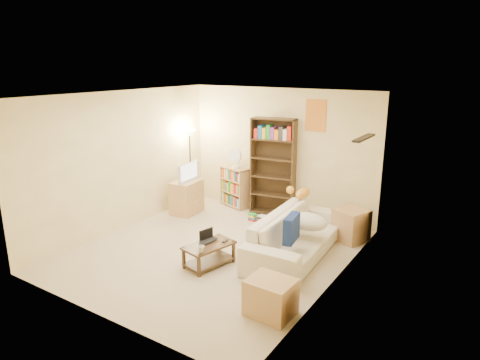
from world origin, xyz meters
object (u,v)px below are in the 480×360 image
(sofa, at_px, (297,235))
(television, at_px, (186,172))
(tv_stand, at_px, (187,197))
(desk_fan, at_px, (235,157))
(short_bookshelf, at_px, (234,187))
(coffee_table, at_px, (209,252))
(laptop, at_px, (211,242))
(tall_bookshelf, at_px, (273,165))
(tabby_cat, at_px, (301,193))
(end_cabinet, at_px, (271,297))
(side_table, at_px, (351,225))
(mug, at_px, (201,249))
(floor_lamp, at_px, (190,146))

(sofa, distance_m, television, 2.84)
(tv_stand, xyz_separation_m, desk_fan, (0.64, 0.83, 0.75))
(tv_stand, xyz_separation_m, short_bookshelf, (0.59, 0.87, 0.09))
(coffee_table, bearing_deg, laptop, 115.35)
(tall_bookshelf, bearing_deg, tabby_cat, -43.32)
(end_cabinet, bearing_deg, tabby_cat, 107.73)
(television, distance_m, end_cabinet, 3.98)
(tv_stand, bearing_deg, laptop, -46.19)
(short_bookshelf, bearing_deg, laptop, -47.18)
(tabby_cat, bearing_deg, sofa, -68.01)
(coffee_table, relative_size, laptop, 2.42)
(coffee_table, height_order, tall_bookshelf, tall_bookshelf)
(sofa, distance_m, side_table, 1.15)
(mug, height_order, tv_stand, tv_stand)
(tv_stand, height_order, short_bookshelf, short_bookshelf)
(floor_lamp, bearing_deg, short_bookshelf, 26.16)
(television, distance_m, side_table, 3.35)
(tabby_cat, distance_m, side_table, 1.02)
(tv_stand, relative_size, desk_fan, 1.55)
(sofa, distance_m, tv_stand, 2.79)
(tv_stand, xyz_separation_m, end_cabinet, (3.20, -2.28, -0.11))
(side_table, relative_size, end_cabinet, 1.01)
(laptop, distance_m, tall_bookshelf, 2.54)
(laptop, distance_m, mug, 0.36)
(mug, height_order, desk_fan, desk_fan)
(desk_fan, height_order, floor_lamp, floor_lamp)
(tabby_cat, bearing_deg, end_cabinet, -72.27)
(laptop, xyz_separation_m, side_table, (1.50, 2.00, -0.08))
(mug, bearing_deg, laptop, 103.77)
(laptop, relative_size, floor_lamp, 0.22)
(television, height_order, desk_fan, desk_fan)
(tabby_cat, xyz_separation_m, mug, (-0.52, -2.19, -0.37))
(tv_stand, bearing_deg, mug, -50.63)
(tv_stand, height_order, floor_lamp, floor_lamp)
(tv_stand, relative_size, floor_lamp, 0.41)
(television, height_order, short_bookshelf, television)
(desk_fan, relative_size, end_cabinet, 0.79)
(coffee_table, bearing_deg, end_cabinet, -11.05)
(mug, xyz_separation_m, tv_stand, (-1.86, 1.92, -0.05))
(coffee_table, bearing_deg, tabby_cat, 86.19)
(short_bookshelf, xyz_separation_m, end_cabinet, (2.61, -3.15, -0.20))
(coffee_table, relative_size, tall_bookshelf, 0.43)
(sofa, distance_m, laptop, 1.37)
(tabby_cat, xyz_separation_m, floor_lamp, (-2.63, 0.18, 0.54))
(tabby_cat, relative_size, desk_fan, 1.21)
(sofa, distance_m, desk_fan, 2.63)
(laptop, height_order, floor_lamp, floor_lamp)
(coffee_table, xyz_separation_m, tall_bookshelf, (-0.29, 2.51, 0.82))
(tabby_cat, xyz_separation_m, short_bookshelf, (-1.79, 0.60, -0.33))
(floor_lamp, bearing_deg, tabby_cat, -3.97)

